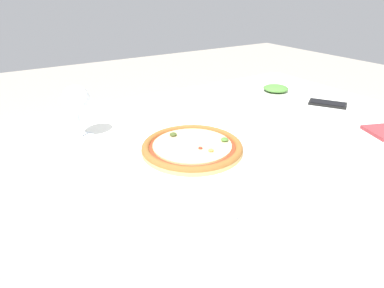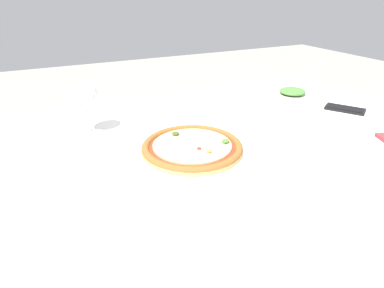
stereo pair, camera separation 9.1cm
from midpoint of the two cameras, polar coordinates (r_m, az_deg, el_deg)
name	(u,v)px [view 2 (the right image)]	position (r m, az deg, el deg)	size (l,w,h in m)	color
dining_table	(250,161)	(1.07, 12.79, -2.97)	(1.43, 1.16, 0.75)	brown
pizza_plate	(192,148)	(0.92, 2.85, -0.80)	(0.33, 0.33, 0.04)	white
fork	(233,234)	(0.66, 11.42, -15.53)	(0.03, 0.17, 0.00)	silver
wine_glass_far_left	(85,97)	(1.06, -16.21, 7.98)	(0.09, 0.09, 0.17)	silver
cell_phone	(345,109)	(1.41, 27.28, 5.53)	(0.14, 0.16, 0.01)	black
side_plate	(292,93)	(1.50, 19.10, 8.46)	(0.19, 0.19, 0.04)	white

